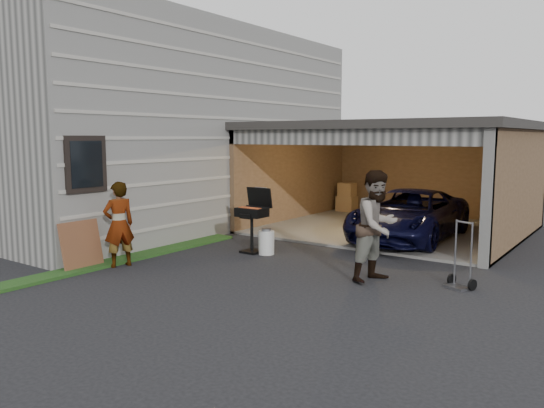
{
  "coord_description": "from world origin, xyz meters",
  "views": [
    {
      "loc": [
        6.43,
        -7.0,
        2.52
      ],
      "look_at": [
        0.1,
        1.78,
        1.15
      ],
      "focal_mm": 35.0,
      "sensor_mm": 36.0,
      "label": 1
    }
  ],
  "objects_px": {
    "woman": "(119,224)",
    "propane_tank": "(266,243)",
    "minivan": "(409,217)",
    "man": "(377,226)",
    "hand_truck": "(460,275)",
    "plywood_panel": "(81,245)",
    "bbq_grill": "(253,215)"
  },
  "relations": [
    {
      "from": "propane_tank",
      "to": "minivan",
      "type": "bearing_deg",
      "value": 58.01
    },
    {
      "from": "minivan",
      "to": "hand_truck",
      "type": "distance_m",
      "value": 4.01
    },
    {
      "from": "propane_tank",
      "to": "plywood_panel",
      "type": "distance_m",
      "value": 3.77
    },
    {
      "from": "woman",
      "to": "plywood_panel",
      "type": "xyz_separation_m",
      "value": [
        -0.41,
        -0.57,
        -0.37
      ]
    },
    {
      "from": "minivan",
      "to": "man",
      "type": "bearing_deg",
      "value": -79.43
    },
    {
      "from": "propane_tank",
      "to": "hand_truck",
      "type": "relative_size",
      "value": 0.45
    },
    {
      "from": "man",
      "to": "hand_truck",
      "type": "bearing_deg",
      "value": -57.88
    },
    {
      "from": "woman",
      "to": "hand_truck",
      "type": "relative_size",
      "value": 1.47
    },
    {
      "from": "propane_tank",
      "to": "bbq_grill",
      "type": "bearing_deg",
      "value": -177.61
    },
    {
      "from": "plywood_panel",
      "to": "bbq_grill",
      "type": "bearing_deg",
      "value": 60.76
    },
    {
      "from": "bbq_grill",
      "to": "propane_tank",
      "type": "bearing_deg",
      "value": 2.39
    },
    {
      "from": "man",
      "to": "hand_truck",
      "type": "distance_m",
      "value": 1.59
    },
    {
      "from": "woman",
      "to": "propane_tank",
      "type": "distance_m",
      "value": 3.11
    },
    {
      "from": "man",
      "to": "woman",
      "type": "bearing_deg",
      "value": 129.04
    },
    {
      "from": "man",
      "to": "propane_tank",
      "type": "distance_m",
      "value": 2.98
    },
    {
      "from": "woman",
      "to": "man",
      "type": "relative_size",
      "value": 0.86
    },
    {
      "from": "minivan",
      "to": "man",
      "type": "relative_size",
      "value": 2.2
    },
    {
      "from": "man",
      "to": "plywood_panel",
      "type": "height_order",
      "value": "man"
    },
    {
      "from": "minivan",
      "to": "woman",
      "type": "bearing_deg",
      "value": -125.2
    },
    {
      "from": "minivan",
      "to": "bbq_grill",
      "type": "relative_size",
      "value": 3.04
    },
    {
      "from": "bbq_grill",
      "to": "plywood_panel",
      "type": "height_order",
      "value": "bbq_grill"
    },
    {
      "from": "hand_truck",
      "to": "minivan",
      "type": "bearing_deg",
      "value": 146.12
    },
    {
      "from": "plywood_panel",
      "to": "propane_tank",
      "type": "bearing_deg",
      "value": 56.13
    },
    {
      "from": "propane_tank",
      "to": "hand_truck",
      "type": "height_order",
      "value": "hand_truck"
    },
    {
      "from": "minivan",
      "to": "propane_tank",
      "type": "height_order",
      "value": "minivan"
    },
    {
      "from": "bbq_grill",
      "to": "minivan",
      "type": "bearing_deg",
      "value": 53.71
    },
    {
      "from": "minivan",
      "to": "plywood_panel",
      "type": "xyz_separation_m",
      "value": [
        -4.06,
        -6.27,
        -0.13
      ]
    },
    {
      "from": "man",
      "to": "propane_tank",
      "type": "xyz_separation_m",
      "value": [
        -2.84,
        0.58,
        -0.72
      ]
    },
    {
      "from": "woman",
      "to": "man",
      "type": "bearing_deg",
      "value": 130.92
    },
    {
      "from": "minivan",
      "to": "hand_truck",
      "type": "relative_size",
      "value": 3.78
    },
    {
      "from": "propane_tank",
      "to": "plywood_panel",
      "type": "bearing_deg",
      "value": -123.87
    },
    {
      "from": "minivan",
      "to": "woman",
      "type": "height_order",
      "value": "woman"
    }
  ]
}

